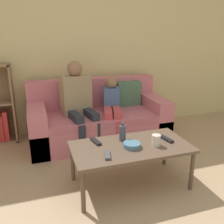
# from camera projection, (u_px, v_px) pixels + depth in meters

# --- Properties ---
(wall_back) EXTENTS (12.00, 0.06, 2.60)m
(wall_back) POSITION_uv_depth(u_px,v_px,m) (79.00, 44.00, 3.62)
(wall_back) COLOR beige
(wall_back) RESTS_ON ground_plane
(couch) EXTENTS (1.86, 0.85, 0.83)m
(couch) POSITION_uv_depth(u_px,v_px,m) (99.00, 120.00, 3.51)
(couch) COLOR #D1707F
(couch) RESTS_ON ground_plane
(coffee_table) EXTENTS (1.14, 0.59, 0.43)m
(coffee_table) POSITION_uv_depth(u_px,v_px,m) (131.00, 149.00, 2.40)
(coffee_table) COLOR brown
(coffee_table) RESTS_ON ground_plane
(person_adult) EXTENTS (0.45, 0.65, 1.12)m
(person_adult) POSITION_uv_depth(u_px,v_px,m) (78.00, 98.00, 3.24)
(person_adult) COLOR #282D38
(person_adult) RESTS_ON ground_plane
(person_child) EXTENTS (0.36, 0.63, 0.88)m
(person_child) POSITION_uv_depth(u_px,v_px,m) (112.00, 107.00, 3.37)
(person_child) COLOR #C6474C
(person_child) RESTS_ON ground_plane
(cup_near) EXTENTS (0.08, 0.08, 0.11)m
(cup_near) POSITION_uv_depth(u_px,v_px,m) (156.00, 140.00, 2.37)
(cup_near) COLOR silver
(cup_near) RESTS_ON coffee_table
(tv_remote_0) EXTENTS (0.08, 0.18, 0.02)m
(tv_remote_0) POSITION_uv_depth(u_px,v_px,m) (96.00, 141.00, 2.45)
(tv_remote_0) COLOR black
(tv_remote_0) RESTS_ON coffee_table
(tv_remote_1) EXTENTS (0.09, 0.18, 0.02)m
(tv_remote_1) POSITION_uv_depth(u_px,v_px,m) (107.00, 155.00, 2.19)
(tv_remote_1) COLOR #47474C
(tv_remote_1) RESTS_ON coffee_table
(tv_remote_2) EXTENTS (0.08, 0.18, 0.02)m
(tv_remote_2) POSITION_uv_depth(u_px,v_px,m) (166.00, 139.00, 2.51)
(tv_remote_2) COLOR black
(tv_remote_2) RESTS_ON coffee_table
(snack_bowl) EXTENTS (0.17, 0.17, 0.05)m
(snack_bowl) POSITION_uv_depth(u_px,v_px,m) (132.00, 145.00, 2.35)
(snack_bowl) COLOR teal
(snack_bowl) RESTS_ON coffee_table
(bottle) EXTENTS (0.07, 0.07, 0.20)m
(bottle) POSITION_uv_depth(u_px,v_px,m) (123.00, 133.00, 2.47)
(bottle) COLOR #424756
(bottle) RESTS_ON coffee_table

